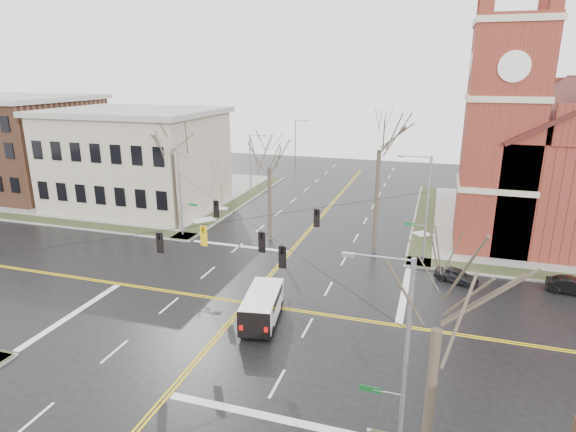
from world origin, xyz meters
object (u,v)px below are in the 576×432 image
(parked_car_a, at_px, (456,275))
(streetlight_north_b, at_px, (296,142))
(tree_nw_far, at_px, (172,149))
(tree_ne, at_px, (380,143))
(signal_pole_ne, at_px, (425,206))
(church, at_px, (576,148))
(signal_pole_se, at_px, (401,358))
(tree_nw_near, at_px, (269,163))
(signal_pole_nw, at_px, (181,187))
(cargo_van, at_px, (263,304))
(parked_car_b, at_px, (573,286))
(streetlight_north_a, at_px, (251,163))
(tree_se, at_px, (438,317))

(parked_car_a, bearing_deg, streetlight_north_b, 54.83)
(parked_car_a, distance_m, tree_nw_far, 28.65)
(tree_nw_far, xyz_separation_m, tree_ne, (20.18, -0.27, 1.51))
(signal_pole_ne, xyz_separation_m, streetlight_north_b, (-21.97, 36.50, -0.48))
(church, bearing_deg, signal_pole_se, -110.33)
(tree_nw_near, bearing_deg, signal_pole_se, -60.04)
(signal_pole_nw, bearing_deg, cargo_van, -45.28)
(parked_car_b, bearing_deg, parked_car_a, 99.99)
(tree_ne, bearing_deg, signal_pole_nw, -176.02)
(streetlight_north_b, distance_m, parked_car_a, 47.08)
(streetlight_north_a, bearing_deg, church, -5.19)
(church, height_order, streetlight_north_b, church)
(signal_pole_se, distance_m, streetlight_north_b, 63.43)
(streetlight_north_a, bearing_deg, signal_pole_se, -60.91)
(signal_pole_ne, bearing_deg, parked_car_a, -49.78)
(signal_pole_nw, height_order, tree_nw_near, tree_nw_near)
(parked_car_a, distance_m, tree_ne, 12.48)
(parked_car_a, bearing_deg, signal_pole_nw, 105.47)
(cargo_van, relative_size, tree_ne, 0.40)
(cargo_van, bearing_deg, parked_car_a, 30.61)
(parked_car_a, xyz_separation_m, tree_nw_far, (-27.14, 4.89, 7.75))
(tree_nw_near, bearing_deg, cargo_van, -72.05)
(streetlight_north_b, bearing_deg, tree_ne, -63.15)
(cargo_van, relative_size, tree_nw_near, 0.53)
(parked_car_b, bearing_deg, tree_nw_near, 86.46)
(signal_pole_ne, distance_m, streetlight_north_b, 42.61)
(cargo_van, relative_size, tree_se, 0.50)
(signal_pole_ne, relative_size, signal_pole_nw, 1.00)
(signal_pole_se, relative_size, tree_ne, 0.66)
(streetlight_north_a, xyz_separation_m, cargo_van, (12.62, -29.92, -3.29))
(signal_pole_se, relative_size, streetlight_north_a, 1.12)
(signal_pole_se, bearing_deg, streetlight_north_a, 119.09)
(parked_car_a, bearing_deg, signal_pole_se, -165.23)
(tree_nw_near, height_order, tree_ne, tree_ne)
(parked_car_b, bearing_deg, tree_ne, 81.39)
(streetlight_north_a, height_order, tree_nw_near, tree_nw_near)
(signal_pole_se, relative_size, parked_car_a, 2.72)
(streetlight_north_a, relative_size, cargo_van, 1.46)
(streetlight_north_a, relative_size, tree_ne, 0.59)
(streetlight_north_a, bearing_deg, signal_pole_ne, -36.90)
(streetlight_north_a, relative_size, tree_nw_far, 0.70)
(signal_pole_ne, xyz_separation_m, parked_car_b, (10.89, -2.91, -4.37))
(tree_nw_far, relative_size, tree_se, 1.05)
(streetlight_north_b, height_order, tree_nw_near, tree_nw_near)
(cargo_van, xyz_separation_m, tree_ne, (5.21, 14.70, 8.65))
(streetlight_north_a, bearing_deg, cargo_van, -67.13)
(tree_ne, bearing_deg, streetlight_north_a, 139.53)
(signal_pole_ne, distance_m, cargo_van, 16.79)
(parked_car_b, distance_m, tree_se, 25.08)
(tree_nw_far, relative_size, tree_nw_near, 1.11)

